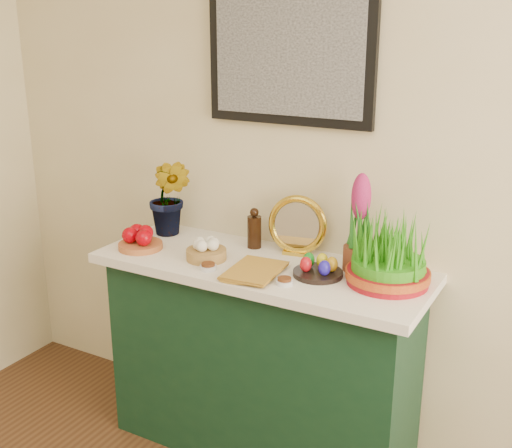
{
  "coord_description": "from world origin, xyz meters",
  "views": [
    {
      "loc": [
        0.75,
        -0.17,
        1.85
      ],
      "look_at": [
        -0.43,
        1.95,
        1.07
      ],
      "focal_mm": 45.0,
      "sensor_mm": 36.0,
      "label": 1
    }
  ],
  "objects_px": {
    "hyacinth_green": "(169,185)",
    "mirror": "(297,226)",
    "book": "(232,267)",
    "wheatgrass_sabzeh": "(389,255)",
    "sideboard": "(262,362)"
  },
  "relations": [
    {
      "from": "sideboard",
      "to": "hyacinth_green",
      "type": "height_order",
      "value": "hyacinth_green"
    },
    {
      "from": "book",
      "to": "wheatgrass_sabzeh",
      "type": "bearing_deg",
      "value": 12.1
    },
    {
      "from": "mirror",
      "to": "wheatgrass_sabzeh",
      "type": "relative_size",
      "value": 0.82
    },
    {
      "from": "sideboard",
      "to": "book",
      "type": "xyz_separation_m",
      "value": [
        -0.06,
        -0.14,
        0.48
      ]
    },
    {
      "from": "hyacinth_green",
      "to": "mirror",
      "type": "distance_m",
      "value": 0.63
    },
    {
      "from": "book",
      "to": "wheatgrass_sabzeh",
      "type": "relative_size",
      "value": 0.81
    },
    {
      "from": "mirror",
      "to": "wheatgrass_sabzeh",
      "type": "xyz_separation_m",
      "value": [
        0.44,
        -0.13,
        -0.01
      ]
    },
    {
      "from": "sideboard",
      "to": "mirror",
      "type": "bearing_deg",
      "value": 64.54
    },
    {
      "from": "book",
      "to": "sideboard",
      "type": "bearing_deg",
      "value": 62.54
    },
    {
      "from": "sideboard",
      "to": "hyacinth_green",
      "type": "xyz_separation_m",
      "value": [
        -0.54,
        0.11,
        0.7
      ]
    },
    {
      "from": "hyacinth_green",
      "to": "mirror",
      "type": "xyz_separation_m",
      "value": [
        0.62,
        0.06,
        -0.12
      ]
    },
    {
      "from": "hyacinth_green",
      "to": "mirror",
      "type": "height_order",
      "value": "hyacinth_green"
    },
    {
      "from": "hyacinth_green",
      "to": "mirror",
      "type": "relative_size",
      "value": 1.83
    },
    {
      "from": "wheatgrass_sabzeh",
      "to": "book",
      "type": "bearing_deg",
      "value": -163.03
    },
    {
      "from": "mirror",
      "to": "wheatgrass_sabzeh",
      "type": "distance_m",
      "value": 0.46
    }
  ]
}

